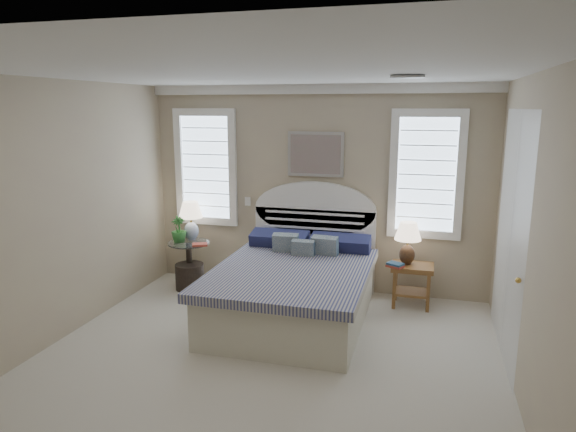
# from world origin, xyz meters

# --- Properties ---
(floor) EXTENTS (4.50, 5.00, 0.01)m
(floor) POSITION_xyz_m (0.00, 0.00, 0.00)
(floor) COLOR #BBB29F
(floor) RESTS_ON ground
(ceiling) EXTENTS (4.50, 5.00, 0.01)m
(ceiling) POSITION_xyz_m (0.00, 0.00, 2.70)
(ceiling) COLOR silver
(ceiling) RESTS_ON wall_back
(wall_back) EXTENTS (4.50, 0.02, 2.70)m
(wall_back) POSITION_xyz_m (0.00, 2.50, 1.35)
(wall_back) COLOR #B9AC8B
(wall_back) RESTS_ON floor
(wall_left) EXTENTS (0.02, 5.00, 2.70)m
(wall_left) POSITION_xyz_m (-2.25, 0.00, 1.35)
(wall_left) COLOR #B9AC8B
(wall_left) RESTS_ON floor
(wall_right) EXTENTS (0.02, 5.00, 2.70)m
(wall_right) POSITION_xyz_m (2.25, 0.00, 1.35)
(wall_right) COLOR #B9AC8B
(wall_right) RESTS_ON floor
(crown_molding) EXTENTS (4.50, 0.08, 0.12)m
(crown_molding) POSITION_xyz_m (0.00, 2.46, 2.64)
(crown_molding) COLOR white
(crown_molding) RESTS_ON wall_back
(hvac_vent) EXTENTS (0.30, 0.20, 0.02)m
(hvac_vent) POSITION_xyz_m (1.20, 0.80, 2.68)
(hvac_vent) COLOR #B2B2B2
(hvac_vent) RESTS_ON ceiling
(switch_plate) EXTENTS (0.08, 0.01, 0.12)m
(switch_plate) POSITION_xyz_m (-0.95, 2.48, 1.15)
(switch_plate) COLOR white
(switch_plate) RESTS_ON wall_back
(window_left) EXTENTS (0.90, 0.06, 1.60)m
(window_left) POSITION_xyz_m (-1.55, 2.48, 1.60)
(window_left) COLOR silver
(window_left) RESTS_ON wall_back
(window_right) EXTENTS (0.90, 0.06, 1.60)m
(window_right) POSITION_xyz_m (1.40, 2.48, 1.60)
(window_right) COLOR silver
(window_right) RESTS_ON wall_back
(painting) EXTENTS (0.74, 0.04, 0.58)m
(painting) POSITION_xyz_m (0.00, 2.46, 1.82)
(painting) COLOR silver
(painting) RESTS_ON wall_back
(closet_door) EXTENTS (0.02, 1.80, 2.40)m
(closet_door) POSITION_xyz_m (2.23, 1.20, 1.20)
(closet_door) COLOR silver
(closet_door) RESTS_ON floor
(bed) EXTENTS (1.72, 2.28, 1.47)m
(bed) POSITION_xyz_m (0.00, 1.46, 0.39)
(bed) COLOR beige
(bed) RESTS_ON floor
(side_table_left) EXTENTS (0.56, 0.56, 0.63)m
(side_table_left) POSITION_xyz_m (-1.65, 2.05, 0.39)
(side_table_left) COLOR black
(side_table_left) RESTS_ON floor
(nightstand_right) EXTENTS (0.50, 0.40, 0.53)m
(nightstand_right) POSITION_xyz_m (1.30, 2.15, 0.39)
(nightstand_right) COLOR brown
(nightstand_right) RESTS_ON floor
(floor_pot) EXTENTS (0.49, 0.49, 0.35)m
(floor_pot) POSITION_xyz_m (-1.61, 1.97, 0.17)
(floor_pot) COLOR black
(floor_pot) RESTS_ON floor
(lamp_left) EXTENTS (0.39, 0.39, 0.54)m
(lamp_left) POSITION_xyz_m (-1.67, 2.20, 0.96)
(lamp_left) COLOR white
(lamp_left) RESTS_ON side_table_left
(lamp_right) EXTENTS (0.40, 0.40, 0.53)m
(lamp_right) POSITION_xyz_m (1.22, 2.18, 0.85)
(lamp_right) COLOR black
(lamp_right) RESTS_ON nightstand_right
(potted_plant) EXTENTS (0.22, 0.22, 0.36)m
(potted_plant) POSITION_xyz_m (-1.78, 2.03, 0.81)
(potted_plant) COLOR #2D702E
(potted_plant) RESTS_ON side_table_left
(books_left) EXTENTS (0.24, 0.21, 0.03)m
(books_left) POSITION_xyz_m (-1.43, 1.94, 0.64)
(books_left) COLOR #A23628
(books_left) RESTS_ON side_table_left
(books_right) EXTENTS (0.23, 0.20, 0.05)m
(books_right) POSITION_xyz_m (1.10, 2.00, 0.56)
(books_right) COLOR #A23628
(books_right) RESTS_ON nightstand_right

